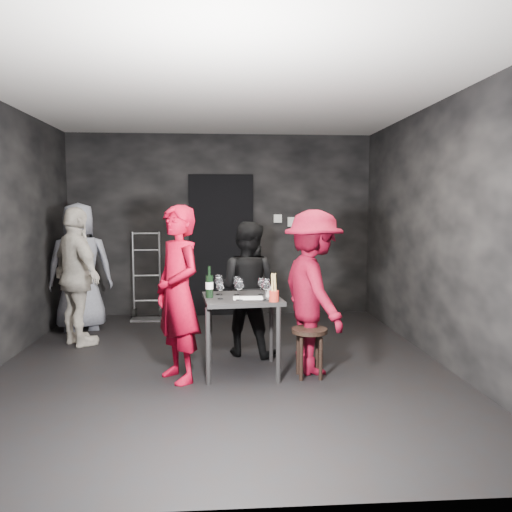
{
  "coord_description": "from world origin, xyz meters",
  "views": [
    {
      "loc": [
        -0.0,
        -5.02,
        1.59
      ],
      "look_at": [
        0.37,
        0.25,
        1.09
      ],
      "focal_mm": 35.0,
      "sensor_mm": 36.0,
      "label": 1
    }
  ],
  "objects": [
    {
      "name": "hand_truck",
      "position": [
        -1.08,
        2.19,
        0.23
      ],
      "size": [
        0.42,
        0.35,
        1.26
      ],
      "rotation": [
        0.0,
        0.0,
        0.01
      ],
      "color": "#B2B2B7",
      "rests_on": "floor"
    },
    {
      "name": "floor",
      "position": [
        0.0,
        0.0,
        0.0
      ],
      "size": [
        4.5,
        5.0,
        0.02
      ],
      "primitive_type": "cube",
      "color": "black",
      "rests_on": "ground"
    },
    {
      "name": "woman_black",
      "position": [
        0.28,
        0.35,
        0.71
      ],
      "size": [
        0.78,
        0.63,
        1.42
      ],
      "primitive_type": "imported",
      "rotation": [
        0.0,
        0.0,
        2.72
      ],
      "color": "black",
      "rests_on": "floor"
    },
    {
      "name": "wallbox_upper",
      "position": [
        0.85,
        2.45,
        1.45
      ],
      "size": [
        0.12,
        0.06,
        0.12
      ],
      "primitive_type": "cube",
      "color": "#B7B7B2",
      "rests_on": "wall_back"
    },
    {
      "name": "man_maroon",
      "position": [
        0.89,
        -0.28,
        0.84
      ],
      "size": [
        0.75,
        1.17,
        1.68
      ],
      "primitive_type": "imported",
      "rotation": [
        0.0,
        0.0,
        1.81
      ],
      "color": "maroon",
      "rests_on": "floor"
    },
    {
      "name": "ceiling",
      "position": [
        0.0,
        0.0,
        2.7
      ],
      "size": [
        4.5,
        5.0,
        0.02
      ],
      "primitive_type": "cube",
      "color": "silver",
      "rests_on": "ground"
    },
    {
      "name": "wine_glass_f",
      "position": [
        0.39,
        -0.17,
        0.84
      ],
      "size": [
        0.08,
        0.08,
        0.18
      ],
      "primitive_type": null,
      "rotation": [
        0.0,
        0.0,
        0.21
      ],
      "color": "white",
      "rests_on": "tasting_table"
    },
    {
      "name": "stool",
      "position": [
        0.83,
        -0.45,
        0.37
      ],
      "size": [
        0.34,
        0.34,
        0.47
      ],
      "rotation": [
        0.0,
        0.0,
        0.04
      ],
      "color": "black",
      "rests_on": "floor"
    },
    {
      "name": "wine_glass_a",
      "position": [
        -0.01,
        -0.39,
        0.84
      ],
      "size": [
        0.09,
        0.09,
        0.18
      ],
      "primitive_type": null,
      "rotation": [
        0.0,
        0.0,
        0.43
      ],
      "color": "white",
      "rests_on": "tasting_table"
    },
    {
      "name": "doorway",
      "position": [
        0.0,
        2.44,
        1.05
      ],
      "size": [
        0.95,
        0.1,
        2.1
      ],
      "primitive_type": "cube",
      "color": "black",
      "rests_on": "ground"
    },
    {
      "name": "wine_glass_b",
      "position": [
        -0.03,
        -0.14,
        0.86
      ],
      "size": [
        0.09,
        0.09,
        0.22
      ],
      "primitive_type": null,
      "rotation": [
        0.0,
        0.0,
        0.04
      ],
      "color": "white",
      "rests_on": "tasting_table"
    },
    {
      "name": "wall_right",
      "position": [
        2.25,
        0.0,
        1.35
      ],
      "size": [
        0.04,
        5.0,
        2.7
      ],
      "primitive_type": "cube",
      "color": "black",
      "rests_on": "ground"
    },
    {
      "name": "tasting_mat",
      "position": [
        0.25,
        -0.36,
        0.75
      ],
      "size": [
        0.28,
        0.19,
        0.0
      ],
      "primitive_type": "cube",
      "rotation": [
        0.0,
        0.0,
        -0.01
      ],
      "color": "white",
      "rests_on": "tasting_table"
    },
    {
      "name": "wall_back",
      "position": [
        0.0,
        2.5,
        1.35
      ],
      "size": [
        4.5,
        0.04,
        2.7
      ],
      "primitive_type": "cube",
      "color": "black",
      "rests_on": "ground"
    },
    {
      "name": "wine_bottle",
      "position": [
        -0.12,
        -0.29,
        0.87
      ],
      "size": [
        0.07,
        0.07,
        0.3
      ],
      "rotation": [
        0.0,
        0.0,
        -0.09
      ],
      "color": "black",
      "rests_on": "tasting_table"
    },
    {
      "name": "bystander_cream",
      "position": [
        -1.68,
        0.85,
        0.88
      ],
      "size": [
        1.05,
        1.09,
        1.75
      ],
      "primitive_type": "imported",
      "rotation": [
        0.0,
        0.0,
        2.29
      ],
      "color": "beige",
      "rests_on": "floor"
    },
    {
      "name": "wallbox_lower",
      "position": [
        1.05,
        2.45,
        1.4
      ],
      "size": [
        0.1,
        0.06,
        0.14
      ],
      "primitive_type": "cube",
      "color": "#B7B7B2",
      "rests_on": "wall_back"
    },
    {
      "name": "server_red",
      "position": [
        -0.4,
        -0.44,
        0.89
      ],
      "size": [
        0.71,
        0.77,
        1.77
      ],
      "primitive_type": "imported",
      "rotation": [
        0.0,
        0.0,
        -0.98
      ],
      "color": "#9B031A",
      "rests_on": "floor"
    },
    {
      "name": "wine_glass_c",
      "position": [
        0.15,
        -0.18,
        0.85
      ],
      "size": [
        0.08,
        0.08,
        0.2
      ],
      "primitive_type": null,
      "rotation": [
        0.0,
        0.0,
        0.02
      ],
      "color": "white",
      "rests_on": "tasting_table"
    },
    {
      "name": "reserved_card",
      "position": [
        0.45,
        -0.31,
        0.8
      ],
      "size": [
        0.09,
        0.14,
        0.1
      ],
      "primitive_type": null,
      "rotation": [
        0.0,
        0.0,
        0.07
      ],
      "color": "white",
      "rests_on": "tasting_table"
    },
    {
      "name": "tasting_table",
      "position": [
        0.19,
        -0.27,
        0.65
      ],
      "size": [
        0.72,
        0.72,
        0.75
      ],
      "rotation": [
        0.0,
        0.0,
        0.1
      ],
      "color": "black",
      "rests_on": "floor"
    },
    {
      "name": "wine_glass_e",
      "position": [
        0.41,
        -0.47,
        0.86
      ],
      "size": [
        0.1,
        0.1,
        0.22
      ],
      "primitive_type": null,
      "rotation": [
        0.0,
        0.0,
        0.24
      ],
      "color": "white",
      "rests_on": "tasting_table"
    },
    {
      "name": "breadstick_cup",
      "position": [
        0.48,
        -0.54,
        0.88
      ],
      "size": [
        0.09,
        0.09,
        0.28
      ],
      "rotation": [
        0.0,
        0.0,
        -0.32
      ],
      "color": "#A1271B",
      "rests_on": "tasting_table"
    },
    {
      "name": "wine_glass_d",
      "position": [
        0.16,
        -0.45,
        0.86
      ],
      "size": [
        0.1,
        0.1,
        0.22
      ],
      "primitive_type": null,
      "rotation": [
        0.0,
        0.0,
        -0.17
      ],
      "color": "white",
      "rests_on": "tasting_table"
    },
    {
      "name": "bystander_grey",
      "position": [
        -1.85,
        1.6,
        0.94
      ],
      "size": [
        1.0,
        0.69,
        1.87
      ],
      "primitive_type": "imported",
      "rotation": [
        0.0,
        0.0,
        3.37
      ],
      "color": "slate",
      "rests_on": "floor"
    },
    {
      "name": "wall_front",
      "position": [
        0.0,
        -2.5,
        1.35
      ],
      "size": [
        4.5,
        0.04,
        2.7
      ],
      "primitive_type": "cube",
      "color": "black",
      "rests_on": "ground"
    }
  ]
}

